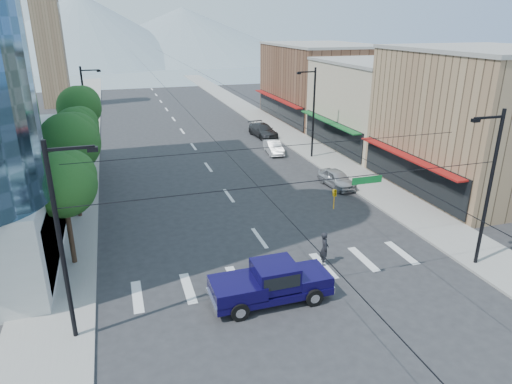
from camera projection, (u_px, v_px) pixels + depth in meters
ground at (294, 286)px, 24.13m from camera, size 160.00×160.00×0.00m
sidewalk_left at (83, 134)px, 56.43m from camera, size 4.00×120.00×0.15m
sidewalk_right at (266, 122)px, 63.19m from camera, size 4.00×120.00×0.15m
shop_near at (480, 122)px, 36.75m from camera, size 12.00×14.00×11.00m
shop_mid at (383, 106)px, 49.60m from camera, size 12.00×14.00×9.00m
shop_far at (321, 83)px, 63.71m from camera, size 12.00×18.00×10.00m
clock_tower at (49, 38)px, 71.09m from camera, size 4.80×4.80×20.40m
mountain_left at (82, 28)px, 149.94m from camera, size 80.00×80.00×22.00m
mountain_right at (183, 33)px, 169.43m from camera, size 90.00×90.00×18.00m
tree_near at (65, 182)px, 24.70m from camera, size 3.65×3.64×6.71m
tree_midnear at (71, 141)px, 30.74m from camera, size 4.09×4.09×7.52m
tree_midfar at (78, 128)px, 37.20m from camera, size 3.65×3.64×6.71m
tree_far at (80, 106)px, 43.23m from camera, size 4.09×4.09×7.52m
signal_rig at (309, 212)px, 21.65m from camera, size 21.80×0.20×9.00m
lamp_pole_nw at (87, 108)px, 46.17m from camera, size 2.00×0.25×9.00m
lamp_pole_ne at (312, 110)px, 45.03m from camera, size 2.00×0.25×9.00m
pickup_truck at (270, 282)px, 22.50m from camera, size 6.11×2.44×2.06m
pedestrian at (324, 248)px, 25.98m from camera, size 0.68×0.85×2.02m
parked_car_near at (337, 179)px, 38.36m from camera, size 2.08×4.37×1.44m
parked_car_mid at (274, 147)px, 48.08m from camera, size 1.79×4.18×1.34m
parked_car_far at (263, 130)px, 55.04m from camera, size 2.69×5.53×1.55m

